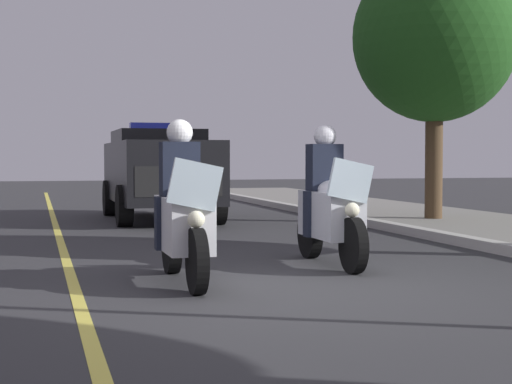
{
  "coord_description": "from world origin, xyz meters",
  "views": [
    {
      "loc": [
        7.5,
        -2.55,
        1.31
      ],
      "look_at": [
        -1.85,
        0.0,
        0.9
      ],
      "focal_mm": 56.82,
      "sensor_mm": 36.0,
      "label": 1
    }
  ],
  "objects_px": {
    "police_motorcycle_lead_right": "(330,208)",
    "police_suv": "(159,169)",
    "tree_far_back": "(435,38)",
    "police_motorcycle_lead_left": "(183,216)"
  },
  "relations": [
    {
      "from": "police_motorcycle_lead_right",
      "to": "police_suv",
      "type": "relative_size",
      "value": 0.44
    },
    {
      "from": "police_suv",
      "to": "tree_far_back",
      "type": "xyz_separation_m",
      "value": [
        2.34,
        5.17,
        2.63
      ]
    },
    {
      "from": "police_motorcycle_lead_right",
      "to": "tree_far_back",
      "type": "xyz_separation_m",
      "value": [
        -5.44,
        4.24,
        3.0
      ]
    },
    {
      "from": "police_motorcycle_lead_left",
      "to": "tree_far_back",
      "type": "xyz_separation_m",
      "value": [
        -6.35,
        6.22,
        3.0
      ]
    },
    {
      "from": "tree_far_back",
      "to": "police_motorcycle_lead_right",
      "type": "bearing_deg",
      "value": -37.96
    },
    {
      "from": "tree_far_back",
      "to": "police_suv",
      "type": "bearing_deg",
      "value": -114.35
    },
    {
      "from": "police_motorcycle_lead_left",
      "to": "police_motorcycle_lead_right",
      "type": "height_order",
      "value": "same"
    },
    {
      "from": "police_motorcycle_lead_right",
      "to": "tree_far_back",
      "type": "relative_size",
      "value": 0.4
    },
    {
      "from": "police_suv",
      "to": "police_motorcycle_lead_right",
      "type": "bearing_deg",
      "value": 6.83
    },
    {
      "from": "police_motorcycle_lead_right",
      "to": "tree_far_back",
      "type": "distance_m",
      "value": 7.52
    }
  ]
}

